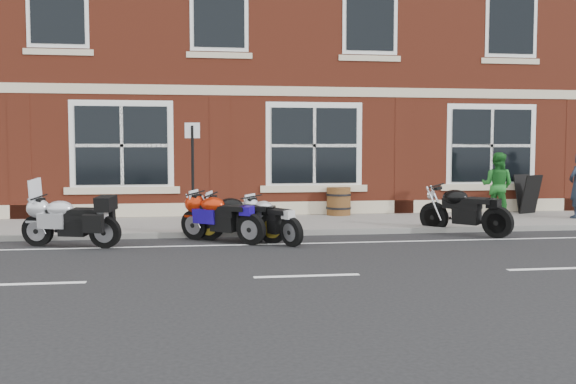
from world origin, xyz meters
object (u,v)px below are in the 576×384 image
moto_naked_black (464,209)px  pedestrian_right (497,185)px  moto_touring_silver (69,219)px  moto_sport_black (239,216)px  moto_sport_silver (271,219)px  moto_sport_red (221,216)px  barrel_planter (339,201)px  a_board_sign (527,194)px  parking_sign (193,169)px

moto_naked_black → pedestrian_right: (1.74, 1.94, 0.39)m
moto_touring_silver → pedestrian_right: 10.35m
moto_naked_black → pedestrian_right: pedestrian_right is taller
moto_sport_black → moto_sport_silver: size_ratio=1.12×
moto_sport_red → barrel_planter: size_ratio=2.25×
moto_touring_silver → a_board_sign: bearing=-54.7°
moto_touring_silver → moto_sport_black: bearing=-67.9°
pedestrian_right → parking_sign: parking_sign is taller
barrel_planter → parking_sign: parking_sign is taller
parking_sign → moto_sport_red: bearing=-41.3°
moto_touring_silver → pedestrian_right: (10.03, 2.55, 0.42)m
moto_sport_black → moto_naked_black: moto_naked_black is taller
moto_touring_silver → moto_sport_red: (2.95, 0.23, -0.01)m
moto_sport_black → barrel_planter: moto_sport_black is taller
moto_touring_silver → parking_sign: 2.79m
moto_sport_black → parking_sign: size_ratio=0.80×
moto_sport_red → a_board_sign: 9.14m
a_board_sign → moto_sport_black: bearing=178.7°
pedestrian_right → parking_sign: bearing=52.2°
pedestrian_right → a_board_sign: size_ratio=1.57×
moto_touring_silver → moto_sport_red: size_ratio=1.17×
moto_sport_black → parking_sign: 1.59m
moto_touring_silver → moto_sport_silver: bearing=-72.0°
moto_touring_silver → moto_naked_black: (8.29, 0.61, 0.03)m
moto_naked_black → barrel_planter: moto_naked_black is taller
parking_sign → moto_touring_silver: bearing=-138.8°
a_board_sign → parking_sign: (-9.06, -2.49, 0.81)m
parking_sign → a_board_sign: bearing=31.4°
moto_touring_silver → moto_naked_black: bearing=-68.0°
moto_sport_silver → moto_naked_black: bearing=-23.8°
moto_sport_red → parking_sign: 1.41m
a_board_sign → parking_sign: size_ratio=0.46×
moto_touring_silver → moto_sport_red: 2.95m
moto_naked_black → barrel_planter: size_ratio=2.47×
moto_naked_black → moto_sport_silver: bearing=149.7°
moto_sport_red → moto_sport_silver: bearing=-63.2°
moto_sport_silver → a_board_sign: bearing=-5.9°
moto_touring_silver → barrel_planter: (6.20, 3.87, -0.05)m
moto_sport_red → moto_sport_black: size_ratio=0.90×
moto_sport_red → parking_sign: parking_sign is taller
moto_naked_black → barrel_planter: bearing=84.6°
moto_sport_silver → moto_sport_red: bearing=136.1°
moto_sport_silver → a_board_sign: (7.50, 3.59, 0.17)m
moto_sport_silver → barrel_planter: 4.47m
a_board_sign → barrel_planter: bearing=153.4°
moto_sport_black → moto_sport_silver: 0.67m
moto_sport_red → pedestrian_right: (7.08, 2.31, 0.43)m
moto_sport_red → parking_sign: size_ratio=0.72×
moto_naked_black → parking_sign: 6.00m
moto_touring_silver → a_board_sign: (11.43, 3.61, 0.11)m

